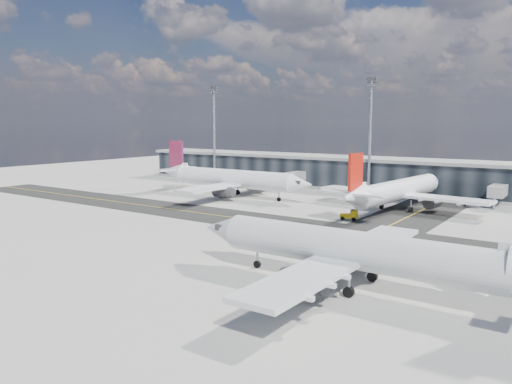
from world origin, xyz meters
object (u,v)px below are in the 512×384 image
airliner_near (358,251)px  service_van (475,202)px  airliner_redtail (397,191)px  airliner_af (231,179)px  baggage_tug (351,215)px

airliner_near → service_van: bearing=1.1°
airliner_redtail → service_van: (12.11, 14.74, -3.31)m
airliner_af → service_van: bearing=109.6°
baggage_tug → airliner_near: bearing=13.1°
airliner_af → baggage_tug: bearing=73.3°
airliner_af → airliner_near: (53.23, -46.26, -0.18)m
airliner_af → airliner_near: airliner_af is taller
airliner_af → airliner_redtail: 40.37m
airliner_near → baggage_tug: 38.99m
airliner_af → airliner_near: 70.52m
airliner_af → service_van: 55.58m
airliner_near → service_van: (-0.92, 64.71, -3.31)m
baggage_tug → service_van: size_ratio=0.55×
airliner_near → baggage_tug: (-16.60, 35.14, -3.18)m
baggage_tug → service_van: (15.69, 29.57, -0.13)m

